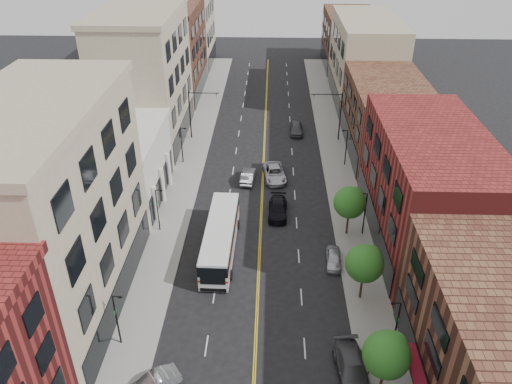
# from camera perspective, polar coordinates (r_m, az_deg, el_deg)

# --- Properties ---
(sidewalk_left) EXTENTS (4.00, 110.00, 0.15)m
(sidewalk_left) POSITION_cam_1_polar(r_m,az_deg,el_deg) (64.60, -8.14, 1.31)
(sidewalk_left) COLOR gray
(sidewalk_left) RESTS_ON ground
(sidewalk_right) EXTENTS (4.00, 110.00, 0.15)m
(sidewalk_right) POSITION_cam_1_polar(r_m,az_deg,el_deg) (64.30, 9.71, 1.01)
(sidewalk_right) COLOR gray
(sidewalk_right) RESTS_ON ground
(bldg_l_tanoffice) EXTENTS (10.00, 22.00, 18.00)m
(bldg_l_tanoffice) POSITION_cam_1_polar(r_m,az_deg,el_deg) (44.09, -22.52, -2.65)
(bldg_l_tanoffice) COLOR tan
(bldg_l_tanoffice) RESTS_ON ground
(bldg_l_white) EXTENTS (10.00, 14.00, 8.00)m
(bldg_l_white) POSITION_cam_1_polar(r_m,az_deg,el_deg) (60.97, -15.50, 2.74)
(bldg_l_white) COLOR silver
(bldg_l_white) RESTS_ON ground
(bldg_l_far_a) EXTENTS (10.00, 20.00, 18.00)m
(bldg_l_far_a) POSITION_cam_1_polar(r_m,az_deg,el_deg) (74.15, -12.52, 12.41)
(bldg_l_far_a) COLOR tan
(bldg_l_far_a) RESTS_ON ground
(bldg_l_far_b) EXTENTS (10.00, 20.00, 15.00)m
(bldg_l_far_b) POSITION_cam_1_polar(r_m,az_deg,el_deg) (93.27, -9.63, 15.49)
(bldg_l_far_b) COLOR #562D22
(bldg_l_far_b) RESTS_ON ground
(bldg_l_far_c) EXTENTS (10.00, 16.00, 20.00)m
(bldg_l_far_c) POSITION_cam_1_polar(r_m,az_deg,el_deg) (109.94, -8.00, 19.28)
(bldg_l_far_c) COLOR tan
(bldg_l_far_c) RESTS_ON ground
(bldg_r_mid) EXTENTS (10.00, 22.00, 12.00)m
(bldg_r_mid) POSITION_cam_1_polar(r_m,az_deg,el_deg) (53.62, 19.02, 0.48)
(bldg_r_mid) COLOR maroon
(bldg_r_mid) RESTS_ON ground
(bldg_r_far_a) EXTENTS (10.00, 20.00, 10.00)m
(bldg_r_far_a) POSITION_cam_1_polar(r_m,az_deg,el_deg) (72.31, 14.72, 8.25)
(bldg_r_far_a) COLOR #562D22
(bldg_r_far_a) RESTS_ON ground
(bldg_r_far_b) EXTENTS (10.00, 22.00, 14.00)m
(bldg_r_far_b) POSITION_cam_1_polar(r_m,az_deg,el_deg) (91.15, 12.35, 14.54)
(bldg_r_far_b) COLOR tan
(bldg_r_far_b) RESTS_ON ground
(bldg_r_far_c) EXTENTS (10.00, 18.00, 11.00)m
(bldg_r_far_c) POSITION_cam_1_polar(r_m,az_deg,el_deg) (110.61, 10.63, 16.74)
(bldg_r_far_c) COLOR #562D22
(bldg_r_far_c) RESTS_ON ground
(tree_r_1) EXTENTS (3.40, 3.40, 5.59)m
(tree_r_1) POSITION_cam_1_polar(r_m,az_deg,el_deg) (37.70, 14.83, -17.38)
(tree_r_1) COLOR black
(tree_r_1) RESTS_ON sidewalk_right
(tree_r_2) EXTENTS (3.40, 3.40, 5.59)m
(tree_r_2) POSITION_cam_1_polar(r_m,az_deg,el_deg) (44.81, 12.41, -7.85)
(tree_r_2) COLOR black
(tree_r_2) RESTS_ON sidewalk_right
(tree_r_3) EXTENTS (3.40, 3.40, 5.59)m
(tree_r_3) POSITION_cam_1_polar(r_m,az_deg,el_deg) (52.87, 10.76, -1.07)
(tree_r_3) COLOR black
(tree_r_3) RESTS_ON sidewalk_right
(lamp_l_1) EXTENTS (0.81, 0.55, 5.05)m
(lamp_l_1) POSITION_cam_1_polar(r_m,az_deg,el_deg) (42.01, -15.62, -13.61)
(lamp_l_1) COLOR black
(lamp_l_1) RESTS_ON sidewalk_left
(lamp_l_2) EXTENTS (0.81, 0.55, 5.05)m
(lamp_l_2) POSITION_cam_1_polar(r_m,az_deg,el_deg) (54.09, -11.15, -1.77)
(lamp_l_2) COLOR black
(lamp_l_2) RESTS_ON sidewalk_left
(lamp_l_3) EXTENTS (0.81, 0.55, 5.05)m
(lamp_l_3) POSITION_cam_1_polar(r_m,az_deg,el_deg) (67.81, -8.46, 5.54)
(lamp_l_3) COLOR black
(lamp_l_3) RESTS_ON sidewalk_left
(lamp_r_1) EXTENTS (0.81, 0.55, 5.05)m
(lamp_r_1) POSITION_cam_1_polar(r_m,az_deg,el_deg) (41.49, 15.73, -14.32)
(lamp_r_1) COLOR black
(lamp_r_1) RESTS_ON sidewalk_right
(lamp_r_2) EXTENTS (0.81, 0.55, 5.05)m
(lamp_r_2) POSITION_cam_1_polar(r_m,az_deg,el_deg) (53.69, 12.30, -2.18)
(lamp_r_2) COLOR black
(lamp_r_2) RESTS_ON sidewalk_right
(lamp_r_3) EXTENTS (0.81, 0.55, 5.05)m
(lamp_r_3) POSITION_cam_1_polar(r_m,az_deg,el_deg) (67.49, 10.25, 5.25)
(lamp_r_3) COLOR black
(lamp_r_3) RESTS_ON sidewalk_right
(signal_mast_left) EXTENTS (4.49, 0.18, 7.20)m
(signal_mast_left) POSITION_cam_1_polar(r_m,az_deg,el_deg) (74.28, -7.03, 9.36)
(signal_mast_left) COLOR black
(signal_mast_left) RESTS_ON sidewalk_left
(signal_mast_right) EXTENTS (4.49, 0.18, 7.20)m
(signal_mast_right) POSITION_cam_1_polar(r_m,az_deg,el_deg) (74.01, 9.09, 9.12)
(signal_mast_right) COLOR black
(signal_mast_right) RESTS_ON sidewalk_right
(city_bus) EXTENTS (3.25, 12.79, 3.27)m
(city_bus) POSITION_cam_1_polar(r_m,az_deg,el_deg) (50.70, -4.09, -5.11)
(city_bus) COLOR silver
(city_bus) RESTS_ON ground
(car_angle_b) EXTENTS (4.14, 3.56, 1.35)m
(car_angle_b) POSITION_cam_1_polar(r_m,az_deg,el_deg) (40.05, -11.68, -20.67)
(car_angle_b) COLOR silver
(car_angle_b) RESTS_ON ground
(car_parked_mid) EXTENTS (2.69, 5.77, 1.63)m
(car_parked_mid) POSITION_cam_1_polar(r_m,az_deg,el_deg) (40.61, 10.92, -19.29)
(car_parked_mid) COLOR #46454A
(car_parked_mid) RESTS_ON ground
(car_parked_far) EXTENTS (1.73, 3.83, 1.28)m
(car_parked_far) POSITION_cam_1_polar(r_m,az_deg,el_deg) (50.36, 8.89, -7.55)
(car_parked_far) COLOR #B9BCC2
(car_parked_far) RESTS_ON ground
(car_lane_behind) EXTENTS (1.90, 4.58, 1.47)m
(car_lane_behind) POSITION_cam_1_polar(r_m,az_deg,el_deg) (63.61, -0.94, 1.83)
(car_lane_behind) COLOR #47474C
(car_lane_behind) RESTS_ON ground
(car_lane_a) EXTENTS (2.26, 5.27, 1.51)m
(car_lane_a) POSITION_cam_1_polar(r_m,az_deg,el_deg) (57.00, 2.51, -1.94)
(car_lane_a) COLOR black
(car_lane_a) RESTS_ON ground
(car_lane_b) EXTENTS (3.41, 6.04, 1.59)m
(car_lane_b) POSITION_cam_1_polar(r_m,az_deg,el_deg) (64.24, 2.13, 2.18)
(car_lane_b) COLOR silver
(car_lane_b) RESTS_ON ground
(car_lane_c) EXTENTS (1.95, 4.75, 1.61)m
(car_lane_c) POSITION_cam_1_polar(r_m,az_deg,el_deg) (77.15, 4.64, 7.24)
(car_lane_c) COLOR #424347
(car_lane_c) RESTS_ON ground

